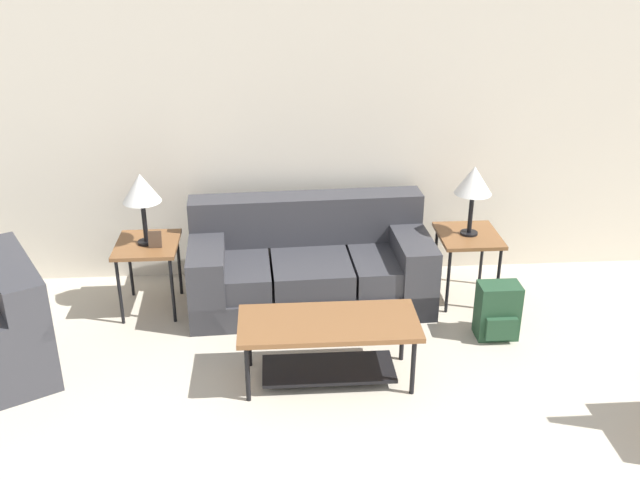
% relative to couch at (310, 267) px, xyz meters
% --- Properties ---
extents(wall_back, '(8.53, 0.06, 2.60)m').
position_rel_couch_xyz_m(wall_back, '(0.09, 0.56, 1.00)').
color(wall_back, silver).
rests_on(wall_back, ground_plane).
extents(couch, '(1.95, 0.96, 0.82)m').
position_rel_couch_xyz_m(couch, '(0.00, 0.00, 0.00)').
color(couch, '#38383D').
rests_on(couch, ground_plane).
extents(coffee_table, '(1.20, 0.52, 0.46)m').
position_rel_couch_xyz_m(coffee_table, '(0.06, -1.14, 0.04)').
color(coffee_table, brown).
rests_on(coffee_table, ground_plane).
extents(side_table_left, '(0.48, 0.54, 0.58)m').
position_rel_couch_xyz_m(side_table_left, '(-1.27, -0.06, 0.22)').
color(side_table_left, brown).
rests_on(side_table_left, ground_plane).
extents(side_table_right, '(0.48, 0.54, 0.58)m').
position_rel_couch_xyz_m(side_table_right, '(1.28, -0.06, 0.22)').
color(side_table_right, brown).
rests_on(side_table_right, ground_plane).
extents(table_lamp_left, '(0.29, 0.29, 0.57)m').
position_rel_couch_xyz_m(table_lamp_left, '(-1.27, -0.06, 0.72)').
color(table_lamp_left, black).
rests_on(table_lamp_left, side_table_left).
extents(table_lamp_right, '(0.29, 0.29, 0.57)m').
position_rel_couch_xyz_m(table_lamp_right, '(1.28, -0.06, 0.72)').
color(table_lamp_right, black).
rests_on(table_lamp_right, side_table_right).
extents(backpack, '(0.31, 0.28, 0.43)m').
position_rel_couch_xyz_m(backpack, '(1.37, -0.67, -0.09)').
color(backpack, '#23472D').
rests_on(backpack, ground_plane).
extents(picture_frame, '(0.10, 0.04, 0.13)m').
position_rel_couch_xyz_m(picture_frame, '(-1.19, -0.14, 0.34)').
color(picture_frame, '#4C3828').
rests_on(picture_frame, side_table_left).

